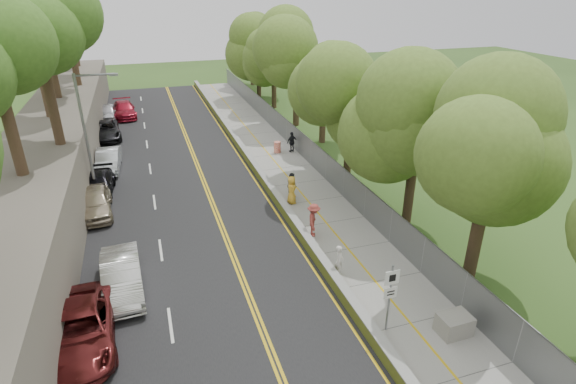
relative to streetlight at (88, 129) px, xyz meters
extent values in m
plane|color=#33511E|center=(10.46, -14.00, -4.64)|extent=(140.00, 140.00, 0.00)
cube|color=black|center=(5.06, 1.00, -4.62)|extent=(11.20, 66.00, 0.04)
cube|color=gray|center=(13.01, 1.00, -4.61)|extent=(4.20, 66.00, 0.05)
cube|color=#D4F23F|center=(10.71, 1.00, -4.34)|extent=(0.42, 66.00, 0.60)
cube|color=#595147|center=(-3.04, 1.00, -2.64)|extent=(5.00, 66.00, 4.00)
cube|color=slate|center=(15.11, 1.00, -3.64)|extent=(0.04, 66.00, 2.00)
cylinder|color=gray|center=(-0.24, 0.00, -0.64)|extent=(0.18, 0.18, 8.00)
cylinder|color=gray|center=(0.87, 0.00, 3.21)|extent=(2.30, 0.13, 0.13)
cube|color=gray|center=(1.95, 0.00, 3.16)|extent=(0.50, 0.22, 0.14)
cylinder|color=gray|center=(11.51, -17.00, -3.04)|extent=(0.09, 0.09, 3.10)
cube|color=white|center=(11.51, -17.03, -2.04)|extent=(0.62, 0.04, 0.62)
cube|color=white|center=(11.51, -17.03, -2.74)|extent=(0.56, 0.04, 0.50)
cylinder|color=red|center=(13.46, 4.43, -4.13)|extent=(0.56, 0.56, 0.92)
cube|color=gray|center=(13.97, -18.00, -4.17)|extent=(1.28, 0.97, 0.84)
imported|color=silver|center=(1.46, -11.03, -3.81)|extent=(1.90, 4.85, 1.57)
imported|color=#5C1A1A|center=(0.00, -14.06, -3.85)|extent=(2.63, 5.48, 1.51)
imported|color=black|center=(-0.14, 0.24, -3.91)|extent=(2.24, 4.86, 1.38)
imported|color=tan|center=(-0.14, -2.57, -3.81)|extent=(2.10, 4.75, 1.59)
imported|color=silver|center=(0.38, 4.80, -3.85)|extent=(1.83, 4.63, 1.50)
imported|color=black|center=(-0.14, 12.86, -3.85)|extent=(2.96, 5.58, 1.49)
imported|color=maroon|center=(1.46, 19.91, -3.83)|extent=(2.56, 5.48, 1.55)
imported|color=silver|center=(-0.14, 19.44, -3.85)|extent=(2.16, 4.57, 1.51)
imported|color=yellow|center=(11.58, -4.85, -3.68)|extent=(0.60, 0.90, 1.81)
imported|color=silver|center=(11.21, -13.00, -3.77)|extent=(0.59, 0.70, 1.64)
imported|color=#212227|center=(11.91, -3.94, -3.77)|extent=(0.84, 0.95, 1.64)
imported|color=#993932|center=(11.43, -9.10, -3.63)|extent=(1.14, 1.42, 1.91)
imported|color=black|center=(14.66, 4.23, -3.74)|extent=(1.07, 0.70, 1.69)
camera|label=1|loc=(3.36, -29.16, 8.09)|focal=28.00mm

